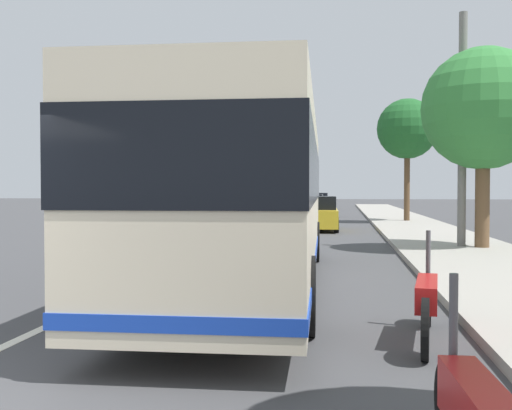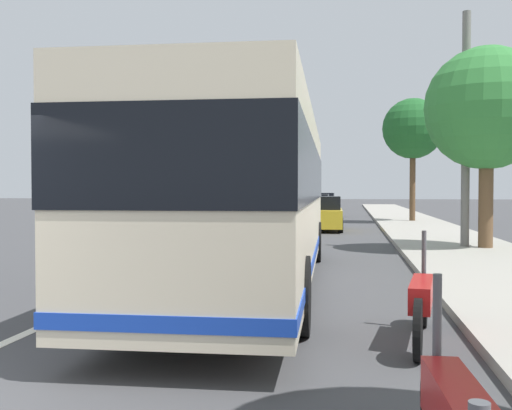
# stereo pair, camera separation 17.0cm
# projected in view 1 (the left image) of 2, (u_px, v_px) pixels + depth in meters

# --- Properties ---
(sidewalk_curb) EXTENTS (110.00, 3.60, 0.14)m
(sidewalk_curb) POSITION_uv_depth(u_px,v_px,m) (493.00, 267.00, 13.43)
(sidewalk_curb) COLOR #9E998E
(sidewalk_curb) RESTS_ON ground
(lane_divider_line) EXTENTS (110.00, 0.16, 0.01)m
(lane_divider_line) POSITION_uv_depth(u_px,v_px,m) (180.00, 264.00, 14.45)
(lane_divider_line) COLOR silver
(lane_divider_line) RESTS_ON ground
(coach_bus) EXTENTS (12.12, 2.81, 3.12)m
(coach_bus) POSITION_uv_depth(u_px,v_px,m) (252.00, 192.00, 11.31)
(coach_bus) COLOR beige
(coach_bus) RESTS_ON ground
(motorcycle_nearest_curb) EXTENTS (2.33, 0.44, 1.28)m
(motorcycle_nearest_curb) POSITION_uv_depth(u_px,v_px,m) (427.00, 301.00, 7.13)
(motorcycle_nearest_curb) COLOR black
(motorcycle_nearest_curb) RESTS_ON ground
(car_oncoming) EXTENTS (4.38, 2.01, 1.51)m
(car_oncoming) POSITION_uv_depth(u_px,v_px,m) (316.00, 215.00, 26.52)
(car_oncoming) COLOR gold
(car_oncoming) RESTS_ON ground
(car_behind_bus) EXTENTS (3.99, 1.89, 1.50)m
(car_behind_bus) POSITION_uv_depth(u_px,v_px,m) (310.00, 206.00, 40.09)
(car_behind_bus) COLOR black
(car_behind_bus) RESTS_ON ground
(car_side_street) EXTENTS (4.26, 2.06, 1.53)m
(car_side_street) POSITION_uv_depth(u_px,v_px,m) (266.00, 204.00, 45.68)
(car_side_street) COLOR black
(car_side_street) RESTS_ON ground
(car_far_distant) EXTENTS (4.64, 1.94, 1.50)m
(car_far_distant) POSITION_uv_depth(u_px,v_px,m) (318.00, 201.00, 55.25)
(car_far_distant) COLOR gray
(car_far_distant) RESTS_ON ground
(roadside_tree_mid_block) EXTENTS (3.53, 3.53, 5.93)m
(roadside_tree_mid_block) POSITION_uv_depth(u_px,v_px,m) (483.00, 110.00, 17.25)
(roadside_tree_mid_block) COLOR brown
(roadside_tree_mid_block) RESTS_ON ground
(roadside_tree_far_block) EXTENTS (3.24, 3.24, 6.71)m
(roadside_tree_far_block) POSITION_uv_depth(u_px,v_px,m) (407.00, 129.00, 32.17)
(roadside_tree_far_block) COLOR brown
(roadside_tree_far_block) RESTS_ON ground
(utility_pole) EXTENTS (0.24, 0.24, 7.04)m
(utility_pole) POSITION_uv_depth(u_px,v_px,m) (462.00, 132.00, 17.65)
(utility_pole) COLOR slate
(utility_pole) RESTS_ON ground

